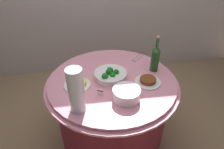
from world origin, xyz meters
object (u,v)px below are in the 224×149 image
Objects in this scene: wine_bottle at (155,58)px; decorative_fruit_vase at (76,93)px; label_placard_front at (100,92)px; food_plate_fried_egg at (77,84)px; serving_tongs at (137,58)px; broccoli_bowl at (110,75)px; plate_stack at (126,94)px; food_plate_stir_fry at (148,81)px.

wine_bottle is 0.99× the size of decorative_fruit_vase.
label_placard_front is at bearing 38.14° from decorative_fruit_vase.
decorative_fruit_vase reaches higher than food_plate_fried_egg.
label_placard_front is (-0.43, -0.52, 0.03)m from serving_tongs.
decorative_fruit_vase is at bearing -132.36° from serving_tongs.
wine_bottle is 0.60m from label_placard_front.
serving_tongs is (0.32, 0.31, -0.03)m from broccoli_bowl.
label_placard_front is (-0.19, 0.07, -0.01)m from plate_stack.
broccoli_bowl is 0.32m from food_plate_stir_fry.
decorative_fruit_vase is at bearing -148.94° from wine_bottle.
serving_tongs is at bearing 68.39° from plate_stack.
plate_stack is 0.62× the size of wine_bottle.
food_plate_fried_egg is 1.00× the size of food_plate_stir_fry.
decorative_fruit_vase is 1.55× the size of food_plate_stir_fry.
plate_stack reaches higher than food_plate_fried_egg.
broccoli_bowl is 0.45m from decorative_fruit_vase.
serving_tongs is (0.23, 0.59, -0.04)m from plate_stack.
food_plate_stir_fry is (0.22, 0.17, -0.03)m from plate_stack.
serving_tongs is 0.41m from food_plate_stir_fry.
food_plate_stir_fry is at bearing -121.66° from wine_bottle.
plate_stack is at bearing -73.23° from broccoli_bowl.
label_placard_front is at bearing -129.35° from serving_tongs.
label_placard_front is at bearing -165.61° from food_plate_stir_fry.
broccoli_bowl is 0.24m from label_placard_front.
wine_bottle is at bearing -67.42° from serving_tongs.
wine_bottle reaches higher than label_placard_front.
plate_stack reaches higher than food_plate_stir_fry.
plate_stack reaches higher than label_placard_front.
plate_stack is (0.08, -0.28, 0.01)m from broccoli_bowl.
serving_tongs is at bearing 50.65° from label_placard_front.
decorative_fruit_vase is at bearing -129.20° from broccoli_bowl.
plate_stack is at bearing -141.62° from food_plate_stir_fry.
broccoli_bowl is at bearing -169.57° from wine_bottle.
label_placard_front is at bearing -117.71° from broccoli_bowl.
decorative_fruit_vase is at bearing -170.05° from plate_stack.
serving_tongs is at bearing 47.64° from decorative_fruit_vase.
broccoli_bowl is 1.27× the size of food_plate_stir_fry.
serving_tongs is 2.63× the size of label_placard_front.
wine_bottle is 0.72m from food_plate_fried_egg.
plate_stack is 0.21m from label_placard_front.
serving_tongs is (-0.10, 0.23, -0.12)m from wine_bottle.
decorative_fruit_vase is 1.55× the size of food_plate_fried_egg.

